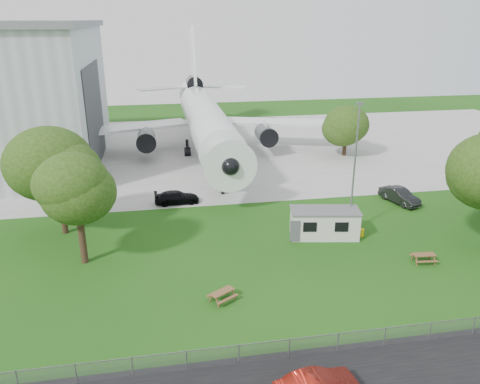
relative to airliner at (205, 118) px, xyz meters
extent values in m
plane|color=#265E15|center=(2.00, -35.86, -5.27)|extent=(160.00, 160.00, 0.00)
cube|color=#B7B7B2|center=(2.00, 2.14, -5.25)|extent=(120.00, 46.00, 0.03)
cube|color=#2D3033|center=(-14.93, -2.86, 1.48)|extent=(0.16, 16.00, 12.96)
cylinder|color=white|center=(0.00, -1.86, -0.17)|extent=(5.40, 34.00, 5.40)
cone|color=white|center=(0.00, -20.86, -0.17)|extent=(5.40, 5.50, 5.40)
cone|color=white|center=(0.00, 19.14, 0.63)|extent=(4.86, 9.00, 4.86)
cube|color=white|center=(-12.50, 1.34, -1.37)|extent=(21.36, 10.77, 0.36)
cube|color=white|center=(12.50, 1.34, -1.37)|extent=(21.36, 10.77, 0.36)
cube|color=white|center=(0.00, 19.14, 6.33)|extent=(0.46, 9.96, 12.17)
cylinder|color=#515459|center=(-8.50, -2.36, -2.27)|extent=(2.50, 4.20, 2.50)
cylinder|color=#515459|center=(8.50, -2.36, -2.27)|extent=(2.50, 4.20, 2.50)
cylinder|color=#515459|center=(0.00, 18.14, 2.63)|extent=(2.60, 4.50, 2.60)
cylinder|color=black|center=(0.00, -17.36, -4.07)|extent=(0.36, 0.36, 2.40)
cylinder|color=black|center=(-2.80, -0.86, -4.07)|extent=(0.44, 0.44, 2.40)
cylinder|color=black|center=(2.80, -0.86, -4.07)|extent=(0.44, 0.44, 2.40)
cube|color=silver|center=(7.58, -30.06, -4.02)|extent=(6.34, 3.51, 2.50)
cube|color=#59595B|center=(7.58, -30.06, -2.71)|extent=(6.58, 3.74, 0.12)
cylinder|color=gold|center=(10.98, -30.66, -4.92)|extent=(0.50, 0.50, 0.70)
cube|color=gray|center=(2.00, -45.36, -5.27)|extent=(58.00, 0.04, 1.30)
cylinder|color=slate|center=(10.20, -29.66, 0.73)|extent=(0.16, 0.16, 12.00)
cylinder|color=#382619|center=(-15.90, -25.12, -3.41)|extent=(0.56, 0.56, 3.71)
sphere|color=#42631F|center=(-15.90, -25.12, 1.12)|extent=(8.46, 8.46, 8.46)
cylinder|color=#382619|center=(-13.35, -31.30, -3.42)|extent=(0.56, 0.56, 3.70)
sphere|color=#42631F|center=(-13.35, -31.30, 1.10)|extent=(6.56, 6.56, 6.56)
cylinder|color=#382619|center=(19.69, -4.82, -3.98)|extent=(0.56, 0.56, 2.58)
sphere|color=#42631F|center=(19.69, -4.82, -0.83)|extent=(6.59, 6.59, 6.59)
imported|color=black|center=(18.44, -23.58, -4.47)|extent=(3.04, 5.14, 1.60)
imported|color=black|center=(-5.27, -19.56, -4.58)|extent=(4.83, 2.14, 1.38)
camera|label=1|loc=(-6.78, -66.96, 13.49)|focal=35.00mm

